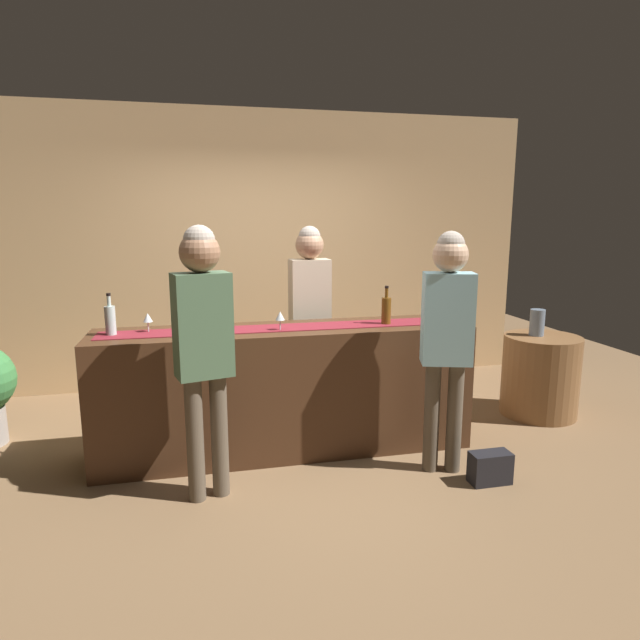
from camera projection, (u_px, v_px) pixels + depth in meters
ground_plane at (287, 449)px, 4.25m from camera, size 10.00×10.00×0.00m
back_wall at (257, 250)px, 5.80m from camera, size 6.00×0.12×2.90m
bar_counter at (286, 390)px, 4.16m from camera, size 2.85×0.60×0.98m
counter_runner_cloth at (285, 328)px, 4.07m from camera, size 2.71×0.28×0.01m
wine_bottle_clear at (110, 320)px, 3.79m from camera, size 0.07×0.07×0.30m
wine_bottle_amber at (386, 310)px, 4.18m from camera, size 0.07×0.07×0.30m
wine_glass_near_customer at (280, 316)px, 3.96m from camera, size 0.07×0.07×0.14m
wine_glass_mid_counter at (148, 318)px, 3.89m from camera, size 0.07×0.07×0.14m
bartender at (310, 302)px, 4.67m from camera, size 0.35×0.24×1.73m
customer_sipping at (447, 326)px, 3.71m from camera, size 0.38×0.29×1.71m
customer_browsing at (203, 333)px, 3.33m from camera, size 0.38×0.28×1.76m
round_side_table at (540, 375)px, 4.94m from camera, size 0.68×0.68×0.74m
vase_on_side_table at (537, 322)px, 4.89m from camera, size 0.13×0.13×0.24m
handbag at (490, 468)px, 3.70m from camera, size 0.28×0.14×0.22m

